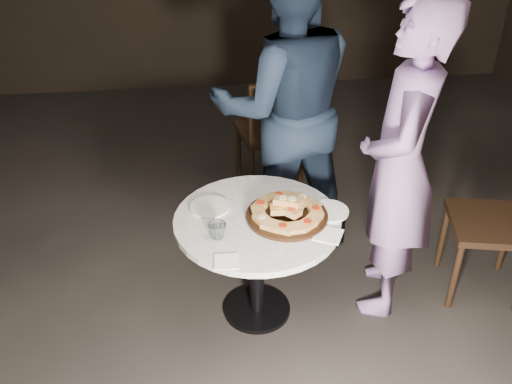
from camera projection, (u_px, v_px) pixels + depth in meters
floor at (279, 312)px, 3.30m from camera, size 7.00×7.00×0.00m
table at (257, 237)px, 3.02m from camera, size 1.15×1.15×0.65m
serving_board at (287, 216)px, 2.96m from camera, size 0.48×0.48×0.02m
focaccia_pile at (288, 209)px, 2.94m from camera, size 0.38×0.39×0.10m
plate_left at (210, 207)px, 3.03m from camera, size 0.22×0.22×0.01m
plate_right at (329, 211)px, 3.00m from camera, size 0.22×0.22×0.01m
water_glass at (218, 231)px, 2.80m from camera, size 0.11×0.11×0.08m
napkin_near at (227, 262)px, 2.66m from camera, size 0.12×0.12×0.01m
napkin_far at (328, 235)px, 2.83m from camera, size 0.18×0.18×0.01m
chair_far at (274, 128)px, 4.09m from camera, size 0.51×0.53×0.94m
chair_right at (511, 214)px, 3.18m from camera, size 0.54×0.53×0.94m
diner_navy at (285, 107)px, 3.43m from camera, size 0.95×0.76×1.90m
diner_teal at (400, 167)px, 2.95m from camera, size 0.63×0.75×1.77m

